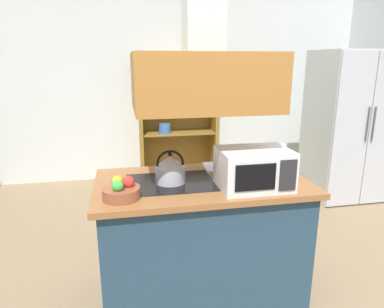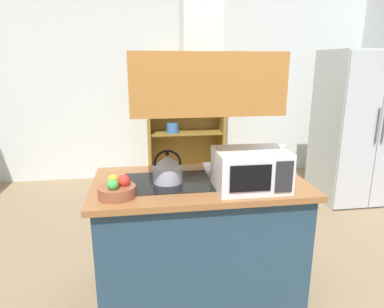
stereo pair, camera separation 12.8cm
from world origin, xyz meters
name	(u,v)px [view 1 (the left image)]	position (x,y,z in m)	size (l,w,h in m)	color
ground_plane	(215,297)	(0.00, 0.00, 0.00)	(7.80, 7.80, 0.00)	#866F51
wall_back	(164,87)	(0.00, 3.00, 1.35)	(6.00, 0.12, 2.70)	silver
kitchen_island	(201,238)	(-0.09, 0.09, 0.45)	(1.48, 0.82, 0.90)	#233D51
range_hood	(203,62)	(-0.09, 0.09, 1.71)	(0.90, 0.70, 1.30)	#A86B2E
refrigerator	(348,126)	(2.17, 1.66, 0.92)	(0.90, 0.77, 1.85)	#B6BFBB
dish_cabinet	(177,127)	(0.16, 2.78, 0.77)	(1.12, 0.40, 1.75)	olive
kettle	(170,169)	(-0.31, 0.09, 1.00)	(0.21, 0.21, 0.23)	#AEB3C6
cutting_board	(226,167)	(0.16, 0.34, 0.91)	(0.34, 0.24, 0.02)	white
microwave	(254,169)	(0.21, -0.10, 1.03)	(0.46, 0.35, 0.26)	silver
wine_glass_on_counter	(280,151)	(0.54, 0.20, 1.05)	(0.08, 0.08, 0.21)	silver
fruit_bowl	(122,191)	(-0.64, -0.13, 0.95)	(0.23, 0.23, 0.14)	brown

